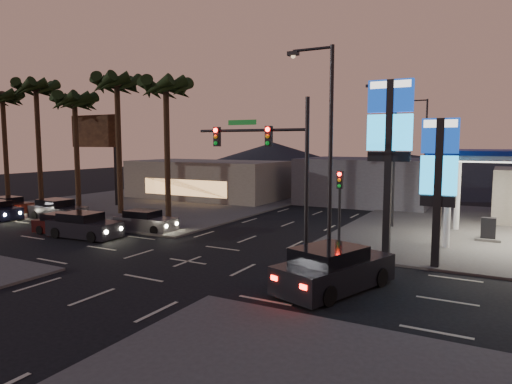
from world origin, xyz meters
The scene contains 25 objects.
ground centered at (0.00, 0.00, 0.00)m, with size 140.00×140.00×0.00m, color black.
corner_lot_nw centered at (-16.00, 16.00, 0.06)m, with size 24.00×24.00×0.12m, color #47443F.
pylon_sign_tall centered at (8.50, 5.50, 6.39)m, with size 2.20×0.35×9.00m.
pylon_sign_short centered at (11.00, 4.50, 4.66)m, with size 1.60×0.35×7.00m.
traffic_signal_mast centered at (3.76, 1.99, 5.23)m, with size 6.10×0.39×8.00m.
pedestal_signal centered at (5.50, 6.98, 2.92)m, with size 0.32×0.39×4.30m.
streetlight_near centered at (6.79, 1.00, 5.72)m, with size 2.14×0.25×10.00m.
streetlight_mid centered at (6.79, 14.00, 5.72)m, with size 2.14×0.25×10.00m.
streetlight_far centered at (6.79, 28.00, 5.72)m, with size 2.14×0.25×10.00m.
palm_a centered at (-9.00, 9.50, 9.43)m, with size 4.41×4.41×10.86m.
palm_b centered at (-14.00, 9.50, 9.97)m, with size 4.41×4.41×11.46m.
palm_c centered at (-19.00, 9.50, 8.88)m, with size 4.41×4.41×10.26m.
palm_d centered at (-24.00, 9.50, 10.15)m, with size 4.41×4.41×11.66m.
palm_e centered at (-29.00, 9.50, 9.61)m, with size 4.41×4.41×11.06m.
billboard centered at (-20.50, 13.00, 6.33)m, with size 6.00×0.30×8.50m.
building_far_west centered at (-14.00, 22.00, 2.00)m, with size 16.00×8.00×4.00m, color #726B5B.
building_far_mid centered at (2.00, 26.00, 2.20)m, with size 12.00×9.00×4.40m, color #4C4C51.
hill_left centered at (-25.00, 60.00, 3.00)m, with size 40.00×40.00×6.00m, color black.
hill_center centered at (0.00, 60.00, 2.00)m, with size 60.00×60.00×4.00m, color black.
car_lane_a_front centered at (-9.24, 1.62, 0.72)m, with size 4.89×2.27×1.56m.
car_lane_a_mid centered at (-11.36, 1.78, 0.62)m, with size 4.17×1.96×1.33m.
car_lane_b_front centered at (-7.32, 5.04, 0.65)m, with size 4.35×2.00×1.39m.
car_lane_b_mid centered at (-16.32, 5.23, 0.74)m, with size 4.96×2.29×1.58m.
car_lane_b_rear centered at (-22.76, 5.55, 0.64)m, with size 4.28×1.87×1.38m.
suv_station centered at (7.81, -0.76, 0.83)m, with size 3.87×5.78×1.79m.
Camera 1 is at (13.60, -17.88, 5.87)m, focal length 32.00 mm.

